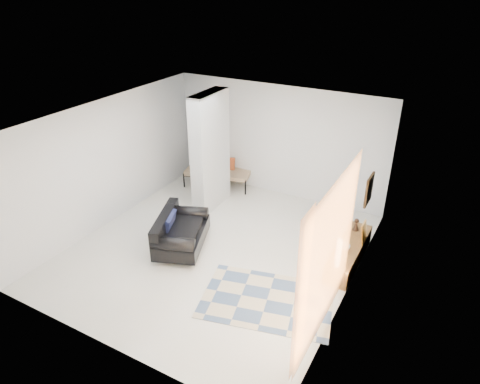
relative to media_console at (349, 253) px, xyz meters
The scene contains 17 objects.
floor 2.68m from the media_console, 160.29° to the right, with size 6.00×6.00×0.00m, color beige.
ceiling 3.73m from the media_console, 160.29° to the right, with size 6.00×6.00×0.00m, color white.
wall_back 3.49m from the media_console, 140.23° to the left, with size 6.00×6.00×0.00m, color silver.
wall_front 4.80m from the media_console, 122.85° to the right, with size 6.00×6.00×0.00m, color silver.
wall_left 5.48m from the media_console, behind, with size 6.00×6.00×0.00m, color silver.
wall_right 1.52m from the media_console, 75.72° to the right, with size 6.00×6.00×0.00m, color silver.
partition_column 3.88m from the media_console, 169.10° to the left, with size 0.35×1.20×2.80m, color #B5BBBD.
hallway_door 5.12m from the media_console, 156.00° to the left, with size 0.85×0.06×2.04m, color silver.
curtain 2.41m from the media_console, 85.83° to the right, with size 2.55×2.55×0.00m, color orange.
wall_art 1.46m from the media_console, ahead, with size 0.04×0.45×0.55m, color #301D0D.
media_console is the anchor object (origin of this frame).
loveseat 3.45m from the media_console, 159.89° to the right, with size 1.35×1.71×0.76m.
daybed 4.43m from the media_console, 157.18° to the left, with size 1.84×1.12×0.77m.
area_rug 2.03m from the media_console, 117.04° to the right, with size 2.25×1.50×0.01m, color beige.
cylinder_lamp 0.93m from the media_console, 91.47° to the right, with size 0.10×0.10×0.57m, color silver.
bronze_figurine 0.67m from the media_console, 94.94° to the left, with size 0.13×0.13×0.26m, color black, non-canonical shape.
vase 0.37m from the media_console, 103.64° to the right, with size 0.21×0.21×0.22m, color silver.
Camera 1 is at (3.97, -6.22, 5.13)m, focal length 32.00 mm.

